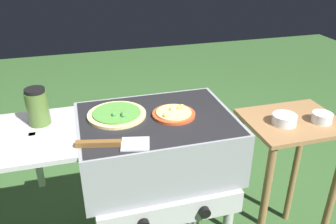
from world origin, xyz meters
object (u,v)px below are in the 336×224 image
object	(u,v)px
pizza_cheese	(174,114)
topping_bowl_far	(284,120)
sauce_jar	(37,107)
spatula	(114,144)
pizza_veggie	(117,114)
topping_bowl_near	(322,118)
grill	(154,149)
prep_table	(286,161)

from	to	relation	value
pizza_cheese	topping_bowl_far	size ratio (longest dim) A/B	1.60
sauce_jar	spatula	distance (m)	0.36
pizza_cheese	pizza_veggie	bearing A→B (deg)	165.26
pizza_cheese	pizza_veggie	world-z (taller)	pizza_cheese
sauce_jar	topping_bowl_near	xyz separation A→B (m)	(1.22, -0.13, -0.16)
topping_bowl_near	topping_bowl_far	world-z (taller)	same
spatula	topping_bowl_far	size ratio (longest dim) A/B	2.40
grill	pizza_veggie	world-z (taller)	pizza_veggie
pizza_veggie	topping_bowl_near	world-z (taller)	pizza_veggie
spatula	topping_bowl_far	xyz separation A→B (m)	(0.79, 0.14, -0.09)
prep_table	spatula	bearing A→B (deg)	-169.18
pizza_cheese	topping_bowl_near	bearing A→B (deg)	-4.30
grill	prep_table	xyz separation A→B (m)	(0.67, 0.00, -0.19)
grill	pizza_cheese	world-z (taller)	pizza_cheese
sauce_jar	topping_bowl_far	size ratio (longest dim) A/B	1.35
pizza_veggie	pizza_cheese	bearing A→B (deg)	-14.74
sauce_jar	topping_bowl_near	distance (m)	1.24
sauce_jar	pizza_cheese	bearing A→B (deg)	-8.34
sauce_jar	topping_bowl_near	bearing A→B (deg)	-6.05
sauce_jar	spatula	xyz separation A→B (m)	(0.26, -0.24, -0.07)
pizza_veggie	sauce_jar	distance (m)	0.31
topping_bowl_near	spatula	bearing A→B (deg)	-173.45
spatula	topping_bowl_near	world-z (taller)	spatula
pizza_veggie	sauce_jar	size ratio (longest dim) A/B	1.62
prep_table	topping_bowl_far	size ratio (longest dim) A/B	7.18
grill	pizza_cheese	xyz separation A→B (m)	(0.09, 0.00, 0.15)
sauce_jar	prep_table	size ratio (longest dim) A/B	0.19
pizza_veggie	spatula	distance (m)	0.23
pizza_cheese	prep_table	bearing A→B (deg)	0.01
spatula	topping_bowl_far	distance (m)	0.81
prep_table	topping_bowl_near	size ratio (longest dim) A/B	8.61
pizza_cheese	prep_table	xyz separation A→B (m)	(0.58, 0.00, -0.35)
prep_table	pizza_cheese	bearing A→B (deg)	-179.99
sauce_jar	topping_bowl_near	world-z (taller)	sauce_jar
sauce_jar	prep_table	distance (m)	1.19
sauce_jar	spatula	bearing A→B (deg)	-43.07
topping_bowl_near	topping_bowl_far	size ratio (longest dim) A/B	0.83
pizza_cheese	spatula	size ratio (longest dim) A/B	0.67
pizza_cheese	sauce_jar	bearing A→B (deg)	171.66
grill	prep_table	size ratio (longest dim) A/B	1.21
pizza_cheese	pizza_veggie	distance (m)	0.23
grill	pizza_veggie	distance (m)	0.22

